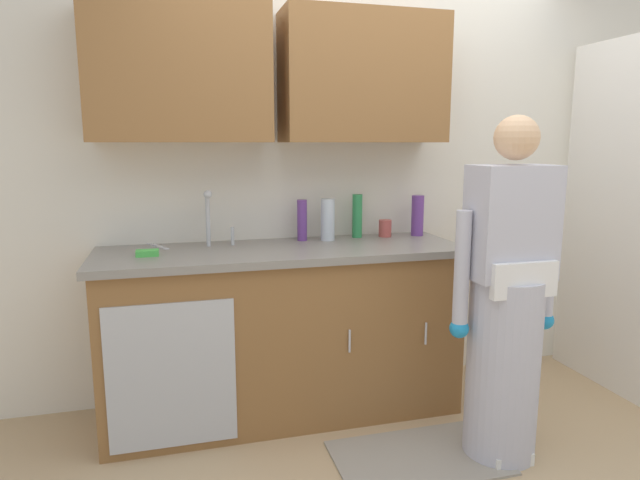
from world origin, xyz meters
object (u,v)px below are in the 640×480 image
object	(u,v)px
person_at_sink	(506,317)
sponge	(147,253)
knife_on_counter	(157,246)
cup_by_sink	(385,228)
bottle_water_short	(417,216)
bottle_soap	(328,220)
bottle_cleaner_spray	(357,216)
sink	(218,253)
bottle_dish_liquid	(302,220)

from	to	relation	value
person_at_sink	sponge	size ratio (longest dim) A/B	14.73
sponge	knife_on_counter	bearing A→B (deg)	81.17
cup_by_sink	sponge	size ratio (longest dim) A/B	0.92
bottle_water_short	bottle_soap	xyz separation A→B (m)	(-0.57, -0.02, -0.00)
bottle_cleaner_spray	sink	bearing A→B (deg)	-166.44
bottle_dish_liquid	cup_by_sink	world-z (taller)	bottle_dish_liquid
bottle_cleaner_spray	sponge	world-z (taller)	bottle_cleaner_spray
bottle_water_short	cup_by_sink	world-z (taller)	bottle_water_short
bottle_water_short	bottle_dish_liquid	world-z (taller)	bottle_water_short
bottle_cleaner_spray	bottle_dish_liquid	distance (m)	0.34
bottle_water_short	sponge	bearing A→B (deg)	-172.19
sink	cup_by_sink	bearing A→B (deg)	10.20
bottle_cleaner_spray	knife_on_counter	size ratio (longest dim) A/B	1.07
person_at_sink	sponge	world-z (taller)	person_at_sink
bottle_cleaner_spray	bottle_soap	distance (m)	0.21
person_at_sink	cup_by_sink	xyz separation A→B (m)	(-0.26, 0.89, 0.30)
person_at_sink	bottle_dish_liquid	bearing A→B (deg)	130.79
sink	person_at_sink	distance (m)	1.47
cup_by_sink	sink	bearing A→B (deg)	-169.80
cup_by_sink	person_at_sink	bearing A→B (deg)	-73.91
bottle_water_short	knife_on_counter	xyz separation A→B (m)	(-1.53, 0.04, -0.12)
bottle_dish_liquid	sponge	xyz separation A→B (m)	(-0.85, -0.23, -0.10)
knife_on_counter	bottle_cleaner_spray	bearing A→B (deg)	62.55
bottle_dish_liquid	knife_on_counter	size ratio (longest dim) A/B	0.98
person_at_sink	bottle_dish_liquid	size ratio (longest dim) A/B	6.86
person_at_sink	bottle_soap	bearing A→B (deg)	126.16
bottle_water_short	bottle_dish_liquid	size ratio (longest dim) A/B	1.04
sink	bottle_water_short	bearing A→B (deg)	7.99
sink	bottle_soap	xyz separation A→B (m)	(0.64, 0.15, 0.14)
bottle_dish_liquid	knife_on_counter	xyz separation A→B (m)	(-0.81, 0.03, -0.12)
person_at_sink	cup_by_sink	distance (m)	0.97
bottle_dish_liquid	bottle_soap	xyz separation A→B (m)	(0.14, -0.04, 0.00)
person_at_sink	knife_on_counter	bearing A→B (deg)	149.77
sink	bottle_dish_liquid	distance (m)	0.54
cup_by_sink	bottle_cleaner_spray	bearing A→B (deg)	173.15
knife_on_counter	person_at_sink	bearing A→B (deg)	32.81
sink	sponge	xyz separation A→B (m)	(-0.35, -0.04, 0.03)
person_at_sink	sponge	bearing A→B (deg)	157.70
bottle_cleaner_spray	knife_on_counter	distance (m)	1.16
bottle_dish_liquid	sponge	world-z (taller)	bottle_dish_liquid
bottle_water_short	cup_by_sink	distance (m)	0.22
sponge	person_at_sink	bearing A→B (deg)	-22.30
bottle_water_short	bottle_dish_liquid	xyz separation A→B (m)	(-0.72, 0.01, -0.00)
sink	person_at_sink	size ratio (longest dim) A/B	0.31
cup_by_sink	bottle_dish_liquid	bearing A→B (deg)	179.80
sink	cup_by_sink	size ratio (longest dim) A/B	4.95
person_at_sink	sponge	xyz separation A→B (m)	(-1.62, 0.66, 0.26)
bottle_soap	knife_on_counter	size ratio (longest dim) A/B	1.01
sink	bottle_soap	bearing A→B (deg)	13.04
person_at_sink	bottle_dish_liquid	world-z (taller)	person_at_sink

